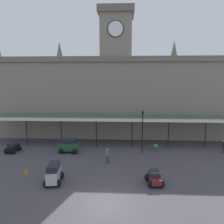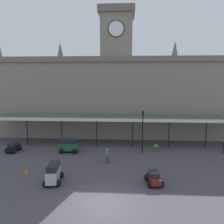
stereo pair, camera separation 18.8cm
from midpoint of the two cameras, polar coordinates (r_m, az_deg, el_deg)
The scene contains 12 objects.
ground_plane at distance 18.07m, azimuth -1.51°, elevation -22.42°, with size 140.00×140.00×0.00m, color #454148.
station_building at distance 36.72m, azimuth 1.32°, elevation 4.67°, with size 40.69×6.62×20.03m.
entrance_canopy at distance 31.57m, azimuth 0.92°, elevation -1.40°, with size 34.52×3.26×4.04m.
car_silver_van at distance 21.47m, azimuth -14.45°, elevation -15.05°, with size 1.77×2.49×1.77m.
car_green_van at distance 29.17m, azimuth -10.76°, elevation -8.59°, with size 2.41×1.61×1.77m.
car_black_sedan at distance 31.60m, azimuth -23.73°, elevation -8.41°, with size 1.66×2.13×1.19m.
car_maroon_sedan at distance 21.03m, azimuth 10.90°, elevation -16.35°, with size 1.64×2.12×1.19m.
pedestrian_crossing_forecourt at distance 25.21m, azimuth -0.97°, elevation -10.94°, with size 0.38×0.34×1.67m.
pedestrian_near_entrance at distance 31.63m, azimuth 26.84°, elevation -7.83°, with size 0.34×0.38×1.67m.
victorian_lamppost at distance 28.11m, azimuth 8.04°, elevation -3.82°, with size 0.30×0.30×5.44m.
traffic_cone at distance 24.26m, azimuth -20.86°, elevation -13.83°, with size 0.40×0.40×0.61m, color orange.
planter_near_kerb at distance 29.79m, azimuth 11.29°, elevation -8.88°, with size 0.60×0.60×0.96m.
Camera 2 is at (1.47, -15.45, 9.26)m, focal length 35.82 mm.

